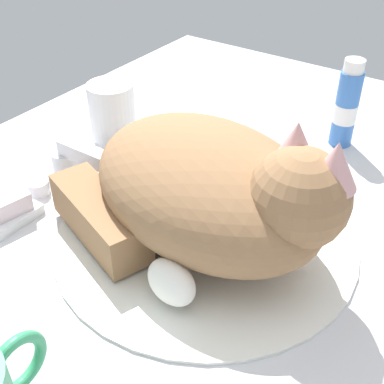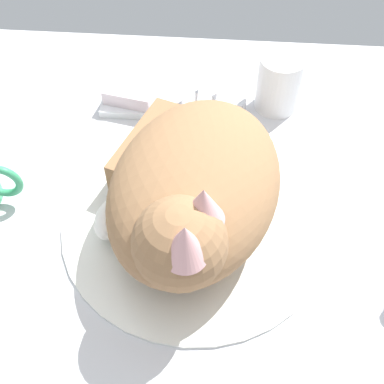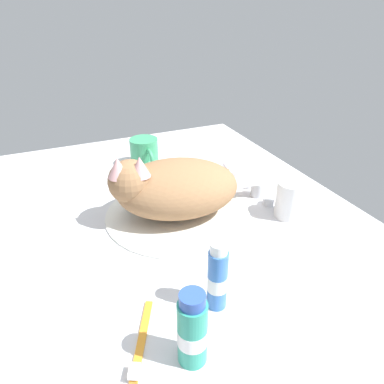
# 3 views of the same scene
# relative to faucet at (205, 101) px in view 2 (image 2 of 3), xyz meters

# --- Properties ---
(ground_plane) EXTENTS (1.10, 0.83, 0.03)m
(ground_plane) POSITION_rel_faucet_xyz_m (0.00, -0.21, -0.04)
(ground_plane) COLOR silver
(sink_basin) EXTENTS (0.34, 0.34, 0.01)m
(sink_basin) POSITION_rel_faucet_xyz_m (0.00, -0.21, -0.02)
(sink_basin) COLOR silver
(sink_basin) RESTS_ON ground_plane
(faucet) EXTENTS (0.13, 0.10, 0.06)m
(faucet) POSITION_rel_faucet_xyz_m (0.00, 0.00, 0.00)
(faucet) COLOR silver
(faucet) RESTS_ON ground_plane
(cat) EXTENTS (0.25, 0.33, 0.16)m
(cat) POSITION_rel_faucet_xyz_m (-0.00, -0.22, 0.05)
(cat) COLOR #936B47
(cat) RESTS_ON sink_basin
(rinse_cup) EXTENTS (0.07, 0.07, 0.09)m
(rinse_cup) POSITION_rel_faucet_xyz_m (0.11, 0.03, 0.02)
(rinse_cup) COLOR white
(rinse_cup) RESTS_ON ground_plane
(soap_dish) EXTENTS (0.09, 0.06, 0.01)m
(soap_dish) POSITION_rel_faucet_xyz_m (-0.12, 0.01, -0.02)
(soap_dish) COLOR white
(soap_dish) RESTS_ON ground_plane
(soap_bar) EXTENTS (0.08, 0.06, 0.02)m
(soap_bar) POSITION_rel_faucet_xyz_m (-0.12, 0.01, -0.00)
(soap_bar) COLOR silver
(soap_bar) RESTS_ON soap_dish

